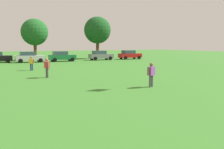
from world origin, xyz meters
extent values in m
plane|color=#387528|center=(0.00, 30.00, 0.00)|extent=(160.00, 160.00, 0.00)
cylinder|color=#4C4C51|center=(6.83, 14.52, 0.39)|extent=(0.15, 0.15, 0.78)
cylinder|color=#4C4C51|center=(6.62, 14.42, 0.39)|extent=(0.15, 0.15, 0.78)
cube|color=purple|center=(6.72, 14.47, 1.06)|extent=(0.59, 0.48, 0.55)
cylinder|color=brown|center=(7.02, 14.60, 1.07)|extent=(0.11, 0.11, 0.52)
cylinder|color=brown|center=(6.43, 14.34, 1.07)|extent=(0.11, 0.11, 0.52)
sphere|color=brown|center=(6.72, 14.47, 1.47)|extent=(0.24, 0.24, 0.24)
cylinder|color=navy|center=(0.95, 28.53, 0.37)|extent=(0.14, 0.14, 0.73)
cylinder|color=navy|center=(1.09, 28.36, 0.37)|extent=(0.14, 0.14, 0.73)
cube|color=yellow|center=(1.02, 28.45, 0.99)|extent=(0.52, 0.55, 0.52)
cylinder|color=brown|center=(0.82, 28.68, 1.01)|extent=(0.11, 0.11, 0.49)
cylinder|color=brown|center=(1.21, 28.21, 1.01)|extent=(0.11, 0.11, 0.49)
sphere|color=brown|center=(1.02, 28.45, 1.38)|extent=(0.23, 0.23, 0.23)
cylinder|color=#4C4C51|center=(1.43, 22.10, 0.40)|extent=(0.15, 0.15, 0.81)
cylinder|color=#4C4C51|center=(1.46, 21.86, 0.40)|extent=(0.15, 0.15, 0.81)
cube|color=#D8334C|center=(1.44, 21.98, 1.09)|extent=(0.38, 0.57, 0.57)
cylinder|color=#936B4C|center=(1.40, 22.31, 1.11)|extent=(0.12, 0.12, 0.54)
cylinder|color=#936B4C|center=(1.49, 21.65, 1.11)|extent=(0.12, 0.12, 0.54)
sphere|color=#936B4C|center=(1.44, 21.98, 1.52)|extent=(0.25, 0.25, 0.25)
cylinder|color=black|center=(-0.81, 43.13, 0.32)|extent=(0.64, 0.22, 0.64)
cylinder|color=black|center=(-0.81, 41.33, 0.32)|extent=(0.64, 0.22, 0.64)
cube|color=silver|center=(2.37, 40.90, 0.70)|extent=(4.30, 1.80, 0.76)
cube|color=#334756|center=(2.02, 40.90, 1.38)|extent=(2.24, 1.58, 0.60)
cylinder|color=black|center=(3.83, 41.80, 0.32)|extent=(0.64, 0.22, 0.64)
cylinder|color=black|center=(3.83, 40.00, 0.32)|extent=(0.64, 0.22, 0.64)
cylinder|color=black|center=(0.91, 41.80, 0.32)|extent=(0.64, 0.22, 0.64)
cylinder|color=black|center=(0.91, 40.00, 0.32)|extent=(0.64, 0.22, 0.64)
cube|color=#196B38|center=(7.49, 40.92, 0.70)|extent=(4.30, 1.80, 0.76)
cube|color=#334756|center=(7.14, 40.92, 1.38)|extent=(2.24, 1.58, 0.60)
cylinder|color=black|center=(8.95, 41.82, 0.32)|extent=(0.64, 0.22, 0.64)
cylinder|color=black|center=(8.95, 40.02, 0.32)|extent=(0.64, 0.22, 0.64)
cylinder|color=black|center=(6.03, 41.82, 0.32)|extent=(0.64, 0.22, 0.64)
cylinder|color=black|center=(6.03, 40.02, 0.32)|extent=(0.64, 0.22, 0.64)
cube|color=slate|center=(14.70, 41.51, 0.70)|extent=(4.30, 1.80, 0.76)
cube|color=#334756|center=(14.35, 41.51, 1.38)|extent=(2.24, 1.58, 0.60)
cylinder|color=black|center=(16.16, 42.41, 0.32)|extent=(0.64, 0.22, 0.64)
cylinder|color=black|center=(16.16, 40.61, 0.32)|extent=(0.64, 0.22, 0.64)
cylinder|color=black|center=(13.24, 42.41, 0.32)|extent=(0.64, 0.22, 0.64)
cylinder|color=black|center=(13.24, 40.61, 0.32)|extent=(0.64, 0.22, 0.64)
cube|color=red|center=(20.64, 41.34, 0.70)|extent=(4.30, 1.80, 0.76)
cube|color=#334756|center=(20.29, 41.34, 1.38)|extent=(2.24, 1.58, 0.60)
cylinder|color=black|center=(22.10, 42.24, 0.32)|extent=(0.64, 0.22, 0.64)
cylinder|color=black|center=(22.10, 40.44, 0.32)|extent=(0.64, 0.22, 0.64)
cylinder|color=black|center=(19.18, 42.24, 0.32)|extent=(0.64, 0.22, 0.64)
cylinder|color=black|center=(19.18, 40.44, 0.32)|extent=(0.64, 0.22, 0.64)
cylinder|color=brown|center=(3.89, 45.71, 1.47)|extent=(0.54, 0.54, 2.95)
sphere|color=#1E5B23|center=(3.89, 45.71, 4.93)|extent=(4.66, 4.66, 4.66)
cylinder|color=brown|center=(15.91, 46.10, 1.67)|extent=(0.62, 0.62, 3.35)
sphere|color=#194C1E|center=(15.91, 46.10, 5.59)|extent=(5.28, 5.28, 5.28)
camera|label=1|loc=(-2.30, 1.62, 2.76)|focal=38.43mm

